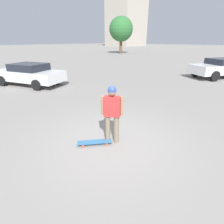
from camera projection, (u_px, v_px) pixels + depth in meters
ground_plane at (112, 142)px, 5.00m from camera, size 220.00×220.00×0.00m
person at (112, 111)px, 4.63m from camera, size 0.42×0.48×1.63m
skateboard at (95, 142)px, 4.84m from camera, size 0.88×0.76×0.08m
car_parked_near at (29, 74)px, 10.99m from camera, size 3.29×4.83×1.35m
car_parked_far at (222, 67)px, 13.14m from camera, size 5.03×3.87×1.41m
building_block_distant at (127, 12)px, 77.52m from camera, size 14.70×13.11×28.05m
tree_distant at (121, 29)px, 35.26m from camera, size 4.80×4.80×7.09m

